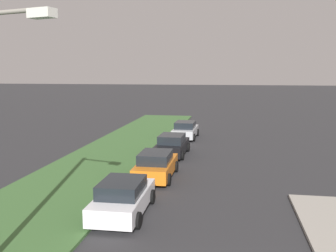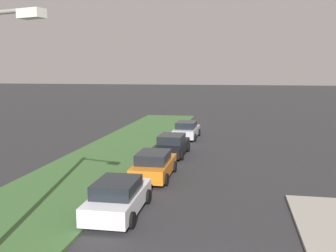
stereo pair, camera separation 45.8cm
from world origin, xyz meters
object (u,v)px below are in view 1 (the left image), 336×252
object	(u,v)px
parked_car_white	(123,197)
parked_car_silver	(185,130)
parked_car_black	(172,145)
parked_car_orange	(156,165)

from	to	relation	value
parked_car_white	parked_car_silver	distance (m)	17.91
parked_car_black	parked_car_silver	bearing A→B (deg)	0.75
parked_car_black	parked_car_silver	distance (m)	6.80
parked_car_orange	parked_car_silver	world-z (taller)	same
parked_car_white	parked_car_black	bearing A→B (deg)	-2.25
parked_car_orange	parked_car_white	bearing A→B (deg)	176.80
parked_car_white	parked_car_black	world-z (taller)	same
parked_car_orange	parked_car_black	bearing A→B (deg)	-0.39
parked_car_orange	parked_car_silver	bearing A→B (deg)	-0.74
parked_car_white	parked_car_silver	world-z (taller)	same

